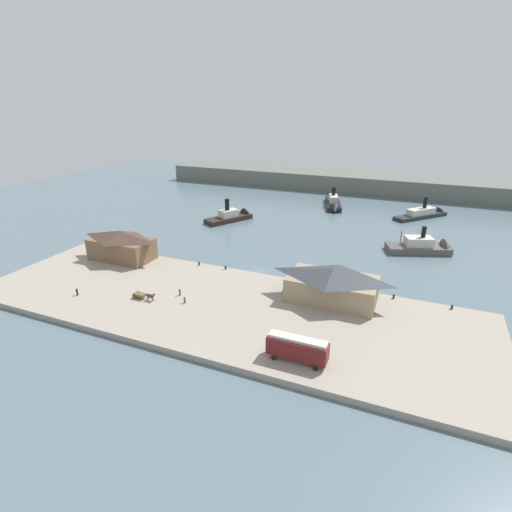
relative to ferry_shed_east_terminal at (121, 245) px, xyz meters
The scene contains 19 objects.
ground_plane 37.43m from the ferry_shed_east_terminal, 14.66° to the left, with size 320.00×320.00×0.00m, color slate.
quay_promenade 38.29m from the ferry_shed_east_terminal, 19.39° to the right, with size 110.00×36.00×1.20m, color #9E9384.
seawall_edge 36.63m from the ferry_shed_east_terminal, ahead, with size 110.00×0.80×1.00m, color gray.
ferry_shed_east_terminal is the anchor object (origin of this frame).
ferry_shed_central_terminal 57.53m from the ferry_shed_east_terminal, ahead, with size 18.99×10.86×7.29m.
street_tram 62.50m from the ferry_shed_east_terminal, 23.70° to the right, with size 10.11×2.94×4.38m.
horse_cart 26.57m from the ferry_shed_east_terminal, 40.39° to the right, with size 5.62×1.52×1.87m.
pedestrian_by_tram 33.08m from the ferry_shed_east_terminal, 27.45° to the right, with size 0.39×0.39×1.57m.
pedestrian_near_east_shed 29.34m from the ferry_shed_east_terminal, 25.52° to the right, with size 0.41×0.41×1.65m.
pedestrian_walking_west 22.22m from the ferry_shed_east_terminal, 75.76° to the right, with size 0.43×0.43×1.74m.
mooring_post_center_east 29.48m from the ferry_shed_east_terminal, ahead, with size 0.44×0.44×0.90m, color black.
mooring_post_east 22.04m from the ferry_shed_east_terminal, 10.84° to the left, with size 0.44×0.44×0.90m, color black.
mooring_post_center_west 81.52m from the ferry_shed_east_terminal, ahead, with size 0.44×0.44×0.90m, color black.
mooring_post_west 70.07m from the ferry_shed_east_terminal, ahead, with size 0.44×0.44×0.90m, color black.
ferry_moored_west 50.22m from the ferry_shed_east_terminal, 79.14° to the left, with size 14.24×19.69×10.20m.
ferry_near_quay 85.92m from the ferry_shed_east_terminal, 28.39° to the left, with size 20.10×12.68×9.86m.
ferry_approaching_west 110.36m from the ferry_shed_east_terminal, 47.47° to the left, with size 19.85×21.89×9.36m.
ferry_mid_harbor 90.33m from the ferry_shed_east_terminal, 64.21° to the left, with size 11.62×24.06×9.36m.
far_headland 124.65m from the ferry_shed_east_terminal, 73.28° to the left, with size 180.00×24.00×8.00m, color #60665B.
Camera 1 is at (36.69, -87.94, 41.44)m, focal length 28.03 mm.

